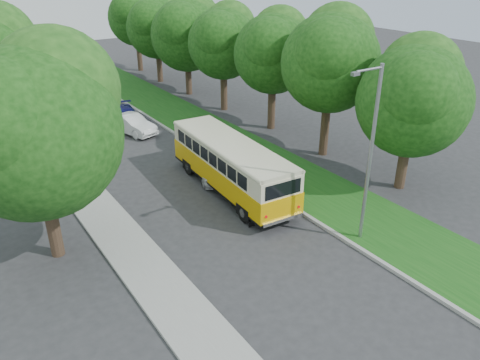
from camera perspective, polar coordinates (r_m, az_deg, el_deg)
ground at (r=21.37m, az=1.46°, el=-7.67°), size 120.00×120.00×0.00m
curb at (r=26.70m, az=1.55°, el=-0.26°), size 0.20×70.00×0.15m
grass_verge at (r=28.01m, az=5.47°, el=0.90°), size 4.50×70.00×0.13m
sidewalk at (r=23.41m, az=-15.52°, el=-5.31°), size 2.20×70.00×0.12m
treeline at (r=35.69m, az=-11.64°, el=15.78°), size 24.27×41.91×9.46m
lamppost_near at (r=20.31m, az=15.51°, el=3.41°), size 1.71×0.16×8.00m
lamppost_far at (r=31.95m, az=-23.03°, el=9.83°), size 1.71×0.16×7.50m
warning_sign at (r=28.92m, az=-20.05°, el=3.76°), size 0.56×0.10×2.50m
vintage_bus at (r=25.26m, az=-1.09°, el=1.63°), size 3.13×9.94×2.91m
car_silver at (r=27.29m, az=-3.38°, el=1.79°), size 3.11×4.55×1.44m
car_white at (r=35.10m, az=-13.06°, el=6.64°), size 2.60×4.45×1.38m
car_blue at (r=37.39m, az=-13.82°, el=7.63°), size 2.82×4.70×1.27m
car_grey at (r=47.04m, az=-17.34°, el=10.88°), size 2.90×5.00×1.31m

